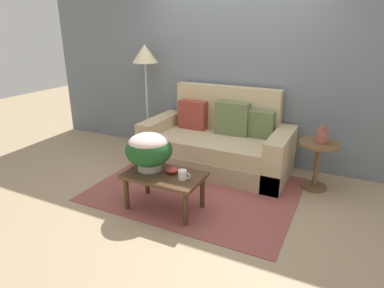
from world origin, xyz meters
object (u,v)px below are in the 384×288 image
object	(u,v)px
side_table	(318,157)
coffee_mug	(183,175)
potted_plant	(149,149)
coffee_table	(164,179)
floor_lamp	(145,63)
couch	(218,144)
table_vase	(322,136)
snack_bowl	(172,170)

from	to	relation	value
side_table	coffee_mug	size ratio (longest dim) A/B	4.41
potted_plant	coffee_mug	bearing A→B (deg)	-7.86
potted_plant	coffee_mug	xyz separation A→B (m)	(0.44, -0.06, -0.19)
coffee_mug	side_table	bearing A→B (deg)	47.58
coffee_table	floor_lamp	distance (m)	2.16
floor_lamp	potted_plant	xyz separation A→B (m)	(0.99, -1.46, -0.70)
couch	potted_plant	distance (m)	1.33
floor_lamp	table_vase	distance (m)	2.69
floor_lamp	snack_bowl	bearing A→B (deg)	-48.76
side_table	coffee_mug	xyz separation A→B (m)	(-1.15, -1.26, 0.05)
floor_lamp	coffee_mug	size ratio (longest dim) A/B	12.16
coffee_table	side_table	xyz separation A→B (m)	(1.39, 1.23, 0.06)
coffee_mug	potted_plant	bearing A→B (deg)	172.14
coffee_mug	snack_bowl	world-z (taller)	coffee_mug
couch	side_table	bearing A→B (deg)	-2.79
coffee_mug	coffee_table	bearing A→B (deg)	173.67
side_table	table_vase	world-z (taller)	table_vase
side_table	potted_plant	world-z (taller)	potted_plant
potted_plant	coffee_table	bearing A→B (deg)	-9.67
coffee_table	snack_bowl	size ratio (longest dim) A/B	5.95
floor_lamp	coffee_table	bearing A→B (deg)	-51.41
coffee_mug	floor_lamp	bearing A→B (deg)	133.24
snack_bowl	side_table	bearing A→B (deg)	41.58
couch	floor_lamp	world-z (taller)	floor_lamp
potted_plant	snack_bowl	xyz separation A→B (m)	(0.26, 0.03, -0.20)
coffee_table	table_vase	world-z (taller)	table_vase
coffee_mug	table_vase	size ratio (longest dim) A/B	0.60
side_table	floor_lamp	world-z (taller)	floor_lamp
table_vase	floor_lamp	bearing A→B (deg)	173.92
coffee_table	side_table	world-z (taller)	side_table
floor_lamp	snack_bowl	size ratio (longest dim) A/B	11.69
potted_plant	table_vase	size ratio (longest dim) A/B	2.26
couch	table_vase	world-z (taller)	couch
floor_lamp	table_vase	xyz separation A→B (m)	(2.59, -0.28, -0.67)
side_table	potted_plant	distance (m)	2.01
couch	table_vase	bearing A→B (deg)	-3.57
side_table	coffee_mug	bearing A→B (deg)	-132.42
couch	side_table	xyz separation A→B (m)	(1.31, -0.06, 0.07)
snack_bowl	table_vase	size ratio (longest dim) A/B	0.63
coffee_table	coffee_mug	world-z (taller)	coffee_mug
coffee_table	snack_bowl	distance (m)	0.13
snack_bowl	floor_lamp	bearing A→B (deg)	131.24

